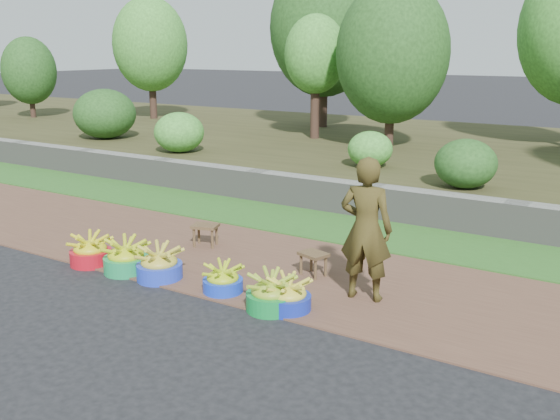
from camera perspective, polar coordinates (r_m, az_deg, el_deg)
The scene contains 15 objects.
ground_plane at distance 6.86m, azimuth -5.82°, elevation -8.42°, with size 120.00×120.00×0.00m, color black.
dirt_shoulder at distance 7.80m, azimuth -0.18°, elevation -5.35°, with size 80.00×2.50×0.02m, color brown.
grass_verge at distance 9.47m, azimuth 6.29°, elevation -1.76°, with size 80.00×1.50×0.04m, color #2C6221.
retaining_wall at distance 10.15m, azimuth 8.43°, elevation 0.77°, with size 80.00×0.35×0.55m, color slate.
earth_bank at distance 14.69m, azimuth 16.21°, elevation 4.52°, with size 80.00×10.00×0.50m, color #38371B.
vegetation at distance 14.24m, azimuth 18.58°, elevation 14.23°, with size 34.57×8.53×4.59m.
basin_a at distance 8.28m, azimuth -16.94°, elevation -3.62°, with size 0.52×0.52×0.39m.
basin_b at distance 7.88m, azimuth -13.90°, elevation -4.25°, with size 0.55×0.55×0.41m.
basin_c at distance 7.55m, azimuth -10.98°, elevation -4.93°, with size 0.54×0.54×0.41m.
basin_d at distance 7.05m, azimuth -5.25°, elevation -6.40°, with size 0.45×0.45×0.34m.
basin_e at distance 6.58m, azimuth -0.83°, elevation -7.68°, with size 0.53×0.53×0.39m.
basin_f at distance 6.56m, azimuth 0.75°, elevation -7.89°, with size 0.49×0.49×0.36m.
stool_left at distance 8.63m, azimuth -6.85°, elevation -1.74°, with size 0.41×0.36×0.30m.
stool_right at distance 7.48m, azimuth 3.07°, elevation -4.34°, with size 0.38×0.33×0.29m.
vendor_woman at distance 6.70m, azimuth 7.87°, elevation -1.73°, with size 0.57×0.38×1.57m, color black.
Camera 1 is at (3.92, -4.95, 2.67)m, focal length 40.00 mm.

